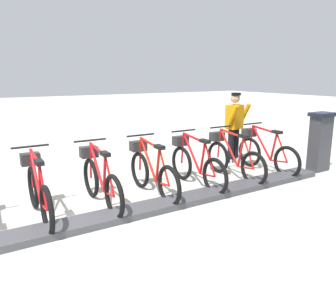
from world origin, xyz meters
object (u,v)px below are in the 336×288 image
(bike_docked_4, at_px, (100,180))
(bike_docked_0, at_px, (265,152))
(payment_kiosk, at_px, (320,141))
(worker_near_rack, at_px, (234,125))
(bike_docked_2, at_px, (195,164))
(bike_docked_5, at_px, (38,190))
(bike_docked_1, at_px, (232,157))
(bike_docked_3, at_px, (151,171))

(bike_docked_4, bearing_deg, bike_docked_0, -90.00)
(payment_kiosk, xyz_separation_m, worker_near_rack, (1.49, 1.12, 0.24))
(bike_docked_2, bearing_deg, bike_docked_5, 90.00)
(bike_docked_2, bearing_deg, bike_docked_1, -90.00)
(bike_docked_0, distance_m, bike_docked_4, 3.72)
(payment_kiosk, height_order, bike_docked_1, payment_kiosk)
(bike_docked_4, bearing_deg, bike_docked_3, -90.00)
(bike_docked_0, bearing_deg, worker_near_rack, 3.95)
(bike_docked_3, distance_m, bike_docked_4, 0.93)
(bike_docked_1, bearing_deg, bike_docked_5, 90.00)
(worker_near_rack, bearing_deg, bike_docked_0, -176.05)
(bike_docked_5, distance_m, worker_near_rack, 4.71)
(bike_docked_0, xyz_separation_m, bike_docked_4, (0.00, 3.72, 0.00))
(bike_docked_0, xyz_separation_m, bike_docked_3, (0.00, 2.79, 0.00))
(bike_docked_1, height_order, worker_near_rack, worker_near_rack)
(bike_docked_2, xyz_separation_m, bike_docked_4, (0.00, 1.86, 0.00))
(payment_kiosk, height_order, bike_docked_5, payment_kiosk)
(bike_docked_5, bearing_deg, worker_near_rack, -78.75)
(bike_docked_2, xyz_separation_m, worker_near_rack, (0.91, -1.80, 0.48))
(bike_docked_1, bearing_deg, payment_kiosk, -106.05)
(bike_docked_4, bearing_deg, bike_docked_1, -90.00)
(bike_docked_4, xyz_separation_m, bike_docked_5, (0.00, 0.93, 0.00))
(worker_near_rack, bearing_deg, bike_docked_1, 136.47)
(bike_docked_0, distance_m, bike_docked_1, 0.93)
(bike_docked_5, bearing_deg, bike_docked_3, -90.00)
(bike_docked_0, bearing_deg, bike_docked_2, 90.00)
(bike_docked_0, bearing_deg, payment_kiosk, -118.43)
(bike_docked_4, bearing_deg, payment_kiosk, -96.82)
(bike_docked_5, bearing_deg, bike_docked_2, -90.00)
(bike_docked_0, distance_m, bike_docked_5, 4.65)
(bike_docked_1, xyz_separation_m, worker_near_rack, (0.91, -0.87, 0.48))
(bike_docked_2, bearing_deg, bike_docked_3, 90.00)
(bike_docked_0, relative_size, bike_docked_1, 1.00)
(bike_docked_0, xyz_separation_m, bike_docked_5, (0.00, 4.65, 0.00))
(payment_kiosk, relative_size, bike_docked_1, 0.74)
(bike_docked_1, height_order, bike_docked_3, same)
(bike_docked_0, xyz_separation_m, worker_near_rack, (0.91, 0.06, 0.48))
(bike_docked_2, distance_m, bike_docked_3, 0.93)
(payment_kiosk, distance_m, bike_docked_3, 3.90)
(bike_docked_1, xyz_separation_m, bike_docked_5, (0.00, 3.72, 0.00))
(bike_docked_0, relative_size, bike_docked_3, 1.00)
(payment_kiosk, distance_m, bike_docked_4, 4.82)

